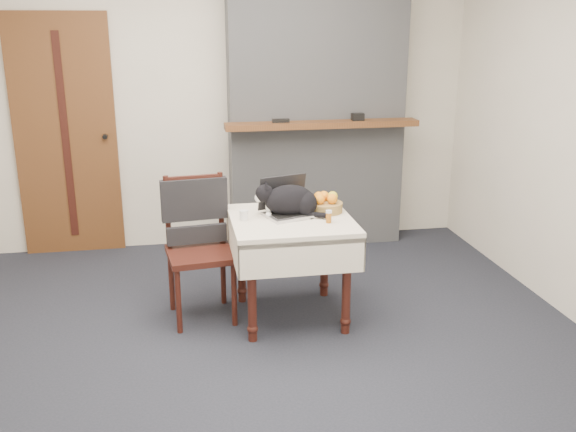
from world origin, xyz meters
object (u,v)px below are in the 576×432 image
object	(u,v)px
door	(66,137)
cream_jar	(244,215)
chair	(197,227)
side_table	(291,234)
fruit_basket	(325,204)
laptop	(288,205)
pill_bottle	(329,216)
cat	(291,201)

from	to	relation	value
door	cream_jar	xyz separation A→B (m)	(1.30, -1.61, -0.27)
door	cream_jar	size ratio (longest dim) A/B	30.98
chair	door	bearing A→B (deg)	118.36
side_table	fruit_basket	xyz separation A→B (m)	(0.25, 0.10, 0.17)
laptop	side_table	bearing A→B (deg)	-103.19
laptop	pill_bottle	bearing A→B (deg)	-63.87
fruit_basket	door	bearing A→B (deg)	140.75
door	side_table	world-z (taller)	door
fruit_basket	pill_bottle	bearing A→B (deg)	-98.37
side_table	chair	xyz separation A→B (m)	(-0.60, 0.19, 0.02)
cream_jar	side_table	bearing A→B (deg)	-1.07
door	cream_jar	bearing A→B (deg)	-51.12
cat	pill_bottle	bearing A→B (deg)	-35.72
fruit_basket	side_table	bearing A→B (deg)	-158.64
pill_bottle	fruit_basket	size ratio (longest dim) A/B	0.35
door	chair	size ratio (longest dim) A/B	2.10
door	fruit_basket	bearing A→B (deg)	-39.25
door	fruit_basket	size ratio (longest dim) A/B	8.71
laptop	fruit_basket	distance (m)	0.26
pill_bottle	fruit_basket	xyz separation A→B (m)	(0.04, 0.24, 0.01)
pill_bottle	fruit_basket	distance (m)	0.25
chair	fruit_basket	bearing A→B (deg)	-12.72
door	pill_bottle	xyz separation A→B (m)	(1.82, -1.76, -0.26)
cream_jar	laptop	bearing A→B (deg)	15.10
door	chair	bearing A→B (deg)	-54.88
door	cream_jar	distance (m)	2.08
laptop	fruit_basket	bearing A→B (deg)	-15.06
cat	cream_jar	world-z (taller)	cat
door	laptop	bearing A→B (deg)	-43.69
cat	fruit_basket	distance (m)	0.25
laptop	cream_jar	xyz separation A→B (m)	(-0.30, -0.08, -0.03)
cat	pill_bottle	world-z (taller)	cat
door	laptop	world-z (taller)	door
laptop	pill_bottle	distance (m)	0.32
laptop	pill_bottle	world-z (taller)	laptop
side_table	door	bearing A→B (deg)	134.84
laptop	pill_bottle	xyz separation A→B (m)	(0.22, -0.23, -0.02)
door	cat	xyz separation A→B (m)	(1.61, -1.56, -0.20)
cream_jar	fruit_basket	distance (m)	0.57
side_table	cream_jar	size ratio (longest dim) A/B	12.08
laptop	chair	size ratio (longest dim) A/B	0.43
laptop	cat	distance (m)	0.06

